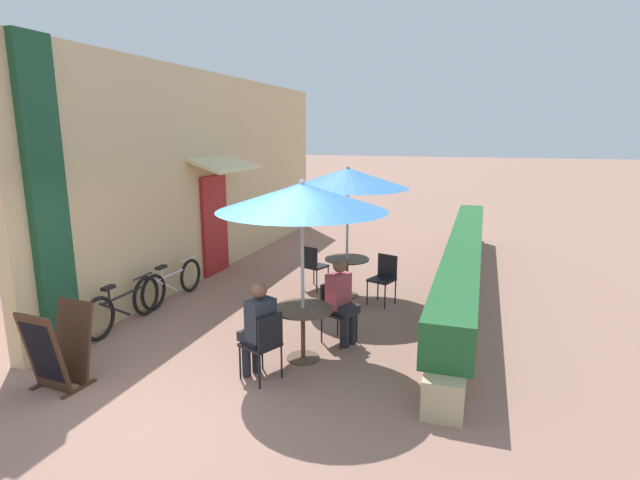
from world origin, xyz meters
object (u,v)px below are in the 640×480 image
patio_umbrella_near (302,197)px  bicycle_second (173,283)px  cafe_chair_near_left (264,341)px  patio_table_mid (347,268)px  seated_patron_near_right (341,297)px  cafe_chair_mid_left (384,275)px  seated_patron_near_left (258,326)px  patio_table_near (303,321)px  cafe_chair_mid_right (313,264)px  cafe_chair_near_right (335,307)px  patio_umbrella_mid (348,178)px  bicycle_leaning (124,305)px  menu_board (59,348)px

patio_umbrella_near → bicycle_second: (-3.06, 1.52, -1.86)m
cafe_chair_near_left → patio_umbrella_near: bearing=5.8°
patio_umbrella_near → bicycle_second: patio_umbrella_near is taller
patio_table_mid → bicycle_second: (-2.92, -1.21, -0.20)m
seated_patron_near_right → cafe_chair_mid_left: (0.25, 1.88, -0.17)m
cafe_chair_near_left → seated_patron_near_right: size_ratio=0.70×
cafe_chair_near_left → cafe_chair_mid_left: 3.37m
cafe_chair_mid_left → seated_patron_near_left: bearing=93.7°
patio_table_near → bicycle_second: patio_table_near is taller
cafe_chair_near_left → patio_table_mid: bearing=22.5°
cafe_chair_near_left → cafe_chair_mid_right: bearing=34.0°
cafe_chair_near_left → cafe_chair_near_right: size_ratio=1.00×
cafe_chair_near_left → cafe_chair_near_right: 1.50m
patio_table_mid → patio_umbrella_mid: bearing=0.0°
bicycle_leaning → menu_board: size_ratio=1.76×
cafe_chair_mid_left → bicycle_leaning: cafe_chair_mid_left is taller
cafe_chair_near_left → menu_board: bearing=135.4°
patio_umbrella_near → cafe_chair_near_left: bearing=-108.4°
seated_patron_near_left → patio_table_mid: 3.41m
patio_table_near → patio_umbrella_mid: (-0.14, 2.73, 1.65)m
seated_patron_near_left → patio_umbrella_mid: patio_umbrella_mid is taller
patio_umbrella_near → cafe_chair_mid_right: (-0.86, 2.91, -1.67)m
patio_table_mid → menu_board: (-2.36, -4.32, -0.04)m
cafe_chair_near_left → cafe_chair_near_right: (0.47, 1.42, 0.00)m
patio_table_mid → cafe_chair_mid_left: 0.75m
cafe_chair_near_left → patio_table_near: bearing=5.8°
bicycle_second → cafe_chair_near_left: bearing=-36.9°
cafe_chair_near_left → patio_umbrella_mid: (0.10, 3.44, 1.67)m
cafe_chair_near_right → bicycle_leaning: (-3.29, -0.51, -0.17)m
bicycle_second → patio_umbrella_mid: bearing=24.0°
cafe_chair_near_right → patio_umbrella_near: bearing=5.8°
cafe_chair_near_right → seated_patron_near_right: (0.10, -0.05, 0.17)m
patio_table_near → cafe_chair_mid_right: cafe_chair_mid_right is taller
seated_patron_near_left → menu_board: (-2.16, -0.92, -0.20)m
patio_umbrella_near → cafe_chair_near_right: (0.24, 0.71, -1.67)m
patio_umbrella_near → menu_board: 3.41m
patio_umbrella_mid → cafe_chair_mid_left: (0.73, -0.18, -1.67)m
cafe_chair_mid_left → seated_patron_near_right: bearing=102.2°
cafe_chair_near_left → patio_table_mid: 3.45m
menu_board → patio_table_mid: bearing=66.0°
patio_table_near → cafe_chair_mid_right: (-0.86, 2.91, -0.02)m
cafe_chair_near_left → seated_patron_near_right: 1.50m
patio_umbrella_near → cafe_chair_mid_left: size_ratio=2.77×
patio_umbrella_near → patio_table_mid: bearing=92.8°
bicycle_leaning → menu_board: menu_board is taller
cafe_chair_near_left → menu_board: (-2.26, -0.88, -0.03)m
bicycle_second → bicycle_leaning: bearing=-88.3°
patio_umbrella_near → patio_table_mid: (-0.14, 2.73, -1.65)m
seated_patron_near_left → seated_patron_near_right: 1.50m
patio_table_mid → cafe_chair_mid_left: (0.73, -0.18, -0.02)m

